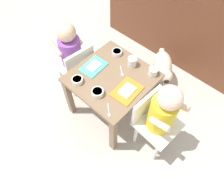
{
  "coord_description": "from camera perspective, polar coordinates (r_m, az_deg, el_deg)",
  "views": [
    {
      "loc": [
        0.68,
        -0.73,
        1.68
      ],
      "look_at": [
        0.0,
        0.0,
        0.3
      ],
      "focal_mm": 34.41,
      "sensor_mm": 36.0,
      "label": 1
    }
  ],
  "objects": [
    {
      "name": "dining_table",
      "position": [
        1.64,
        0.0,
        1.62
      ],
      "size": [
        0.55,
        0.56,
        0.46
      ],
      "color": "#7A6047",
      "rests_on": "ground"
    },
    {
      "name": "dog",
      "position": [
        2.0,
        13.35,
        5.86
      ],
      "size": [
        0.33,
        0.36,
        0.33
      ],
      "color": "beige",
      "rests_on": "ground"
    },
    {
      "name": "spoon_by_right_tray",
      "position": [
        1.4,
        -0.83,
        -5.86
      ],
      "size": [
        0.08,
        0.08,
        0.01
      ],
      "color": "silver",
      "rests_on": "dining_table"
    },
    {
      "name": "cereal_bowl_left_side",
      "position": [
        1.47,
        -3.87,
        -0.77
      ],
      "size": [
        0.08,
        0.08,
        0.04
      ],
      "color": "white",
      "rests_on": "dining_table"
    },
    {
      "name": "veggie_bowl_near",
      "position": [
        1.55,
        -9.19,
        2.45
      ],
      "size": [
        0.08,
        0.08,
        0.04
      ],
      "color": "white",
      "rests_on": "dining_table"
    },
    {
      "name": "seated_child_left",
      "position": [
        1.81,
        -10.81,
        9.98
      ],
      "size": [
        0.31,
        0.31,
        0.7
      ],
      "color": "white",
      "rests_on": "ground"
    },
    {
      "name": "water_cup_left",
      "position": [
        1.6,
        10.83,
        4.67
      ],
      "size": [
        0.07,
        0.07,
        0.06
      ],
      "color": "white",
      "rests_on": "dining_table"
    },
    {
      "name": "ground_plane",
      "position": [
        1.95,
        0.0,
        -5.14
      ],
      "size": [
        7.0,
        7.0,
        0.0
      ],
      "primitive_type": "plane",
      "color": "#B2ADA3"
    },
    {
      "name": "cereal_bowl_right_side",
      "position": [
        1.72,
        1.32,
        9.88
      ],
      "size": [
        0.08,
        0.08,
        0.03
      ],
      "color": "white",
      "rests_on": "dining_table"
    },
    {
      "name": "food_tray_left",
      "position": [
        1.64,
        -4.92,
        6.11
      ],
      "size": [
        0.15,
        0.2,
        0.02
      ],
      "color": "#4CC6BC",
      "rests_on": "dining_table"
    },
    {
      "name": "water_cup_right",
      "position": [
        1.63,
        5.37,
        7.26
      ],
      "size": [
        0.07,
        0.07,
        0.07
      ],
      "color": "white",
      "rests_on": "dining_table"
    },
    {
      "name": "seated_child_right",
      "position": [
        1.44,
        12.91,
        -6.03
      ],
      "size": [
        0.3,
        0.3,
        0.73
      ],
      "color": "white",
      "rests_on": "ground"
    },
    {
      "name": "spoon_by_left_tray",
      "position": [
        1.6,
        2.61,
        4.67
      ],
      "size": [
        0.09,
        0.07,
        0.01
      ],
      "color": "silver",
      "rests_on": "dining_table"
    },
    {
      "name": "food_tray_right",
      "position": [
        1.49,
        4.01,
        -0.37
      ],
      "size": [
        0.17,
        0.22,
        0.02
      ],
      "color": "orange",
      "rests_on": "dining_table"
    },
    {
      "name": "kitchen_cabinet_back",
      "position": [
        2.25,
        19.13,
        18.12
      ],
      "size": [
        1.61,
        0.39,
        0.9
      ],
      "primitive_type": "cube",
      "color": "brown",
      "rests_on": "ground"
    }
  ]
}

